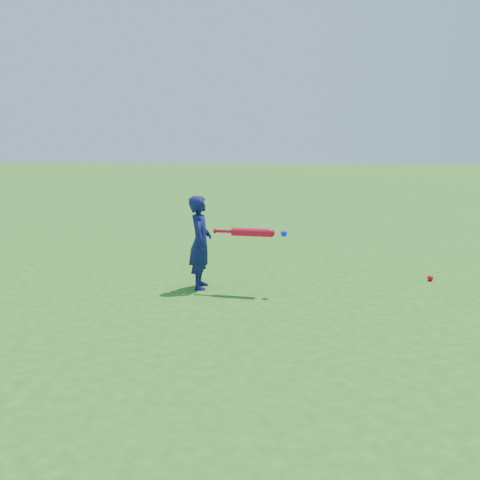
# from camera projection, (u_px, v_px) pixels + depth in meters

# --- Properties ---
(ground) EXTENTS (80.00, 80.00, 0.00)m
(ground) POSITION_uv_depth(u_px,v_px,m) (251.00, 280.00, 7.03)
(ground) COLOR #216016
(ground) RESTS_ON ground
(child) EXTENTS (0.30, 0.44, 1.15)m
(child) POSITION_uv_depth(u_px,v_px,m) (200.00, 242.00, 6.56)
(child) COLOR #10154E
(child) RESTS_ON ground
(ground_ball_red) EXTENTS (0.08, 0.08, 0.08)m
(ground_ball_red) POSITION_uv_depth(u_px,v_px,m) (430.00, 278.00, 6.98)
(ground_ball_red) COLOR red
(ground_ball_red) RESTS_ON ground
(bat_swing) EXTENTS (0.88, 0.18, 0.10)m
(bat_swing) POSITION_uv_depth(u_px,v_px,m) (255.00, 232.00, 6.33)
(bat_swing) COLOR red
(bat_swing) RESTS_ON ground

